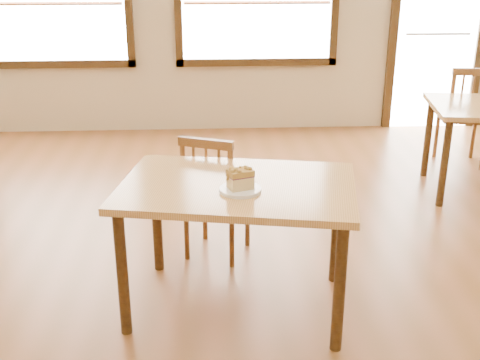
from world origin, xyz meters
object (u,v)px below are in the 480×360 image
at_px(cafe_table_main, 237,200).
at_px(cafe_chair_second, 464,115).
at_px(cake_slice, 240,178).
at_px(plate, 240,190).
at_px(cafe_chair_main, 215,195).

xyz_separation_m(cafe_table_main, cafe_chair_second, (2.23, 2.29, -0.17)).
bearing_deg(cake_slice, plate, 59.39).
relative_size(cafe_table_main, cake_slice, 9.16).
height_order(cafe_chair_main, cafe_chair_second, cafe_chair_second).
bearing_deg(cafe_chair_main, cake_slice, 122.08).
distance_m(cafe_table_main, plate, 0.15).
bearing_deg(cafe_table_main, cafe_chair_second, 56.40).
height_order(cafe_chair_second, cake_slice, cafe_chair_second).
relative_size(cafe_table_main, cafe_chair_main, 1.60).
bearing_deg(plate, cafe_chair_second, 47.21).
bearing_deg(cafe_table_main, plate, -74.33).
xyz_separation_m(cafe_chair_second, cake_slice, (-2.22, -2.40, 0.34)).
bearing_deg(cake_slice, cafe_table_main, 75.22).
bearing_deg(cafe_table_main, cafe_chair_main, 111.09).
distance_m(cafe_chair_main, cafe_chair_second, 2.88).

